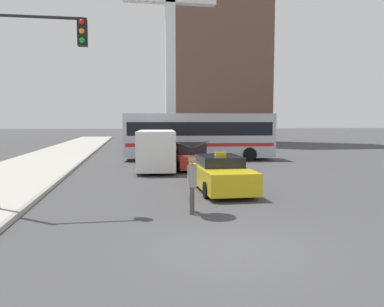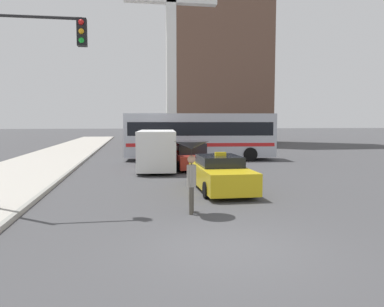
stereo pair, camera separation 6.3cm
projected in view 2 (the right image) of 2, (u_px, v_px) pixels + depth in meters
The scene contains 8 objects.
ground_plane at pixel (229, 248), 8.07m from camera, with size 300.00×300.00×0.00m, color #424244.
taxi at pixel (220, 174), 14.90m from camera, with size 1.91×4.79×1.53m.
sedan_red at pixel (191, 157), 21.66m from camera, with size 1.91×4.00×1.51m.
ambulance_van at pixel (157, 148), 21.20m from camera, with size 2.45×5.72×2.23m.
city_bus at pixel (200, 134), 26.73m from camera, with size 10.71×3.40×3.30m.
pedestrian_with_umbrella at pixel (191, 156), 10.96m from camera, with size 1.02×1.02×2.15m.
traffic_light at pixel (29, 73), 10.93m from camera, with size 2.77×0.38×6.06m.
monument_cross at pixel (171, 32), 35.14m from camera, with size 8.69×0.90×19.74m.
Camera 2 is at (-2.04, -7.64, 2.71)m, focal length 35.00 mm.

